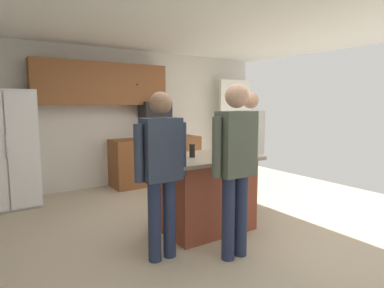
# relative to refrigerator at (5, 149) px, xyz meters

# --- Properties ---
(floor) EXTENTS (7.04, 7.04, 0.00)m
(floor) POSITION_rel_refrigerator_xyz_m (2.00, -2.38, -0.89)
(floor) COLOR #B7A88E
(floor) RESTS_ON ground
(ceiling) EXTENTS (7.04, 7.04, 0.00)m
(ceiling) POSITION_rel_refrigerator_xyz_m (2.00, -2.38, 1.71)
(ceiling) COLOR white
(back_wall) EXTENTS (6.40, 0.10, 2.60)m
(back_wall) POSITION_rel_refrigerator_xyz_m (2.00, 0.42, 0.41)
(back_wall) COLOR silver
(back_wall) RESTS_ON ground
(french_door_window_panel) EXTENTS (0.90, 0.06, 2.00)m
(french_door_window_panel) POSITION_rel_refrigerator_xyz_m (4.60, 0.02, 0.21)
(french_door_window_panel) COLOR white
(french_door_window_panel) RESTS_ON ground
(cabinet_run_upper) EXTENTS (2.40, 0.38, 0.75)m
(cabinet_run_upper) POSITION_rel_refrigerator_xyz_m (1.60, 0.22, 1.03)
(cabinet_run_upper) COLOR brown
(cabinet_run_lower) EXTENTS (1.80, 0.63, 0.90)m
(cabinet_run_lower) POSITION_rel_refrigerator_xyz_m (2.60, 0.10, -0.44)
(cabinet_run_lower) COLOR brown
(cabinet_run_lower) RESTS_ON ground
(refrigerator) EXTENTS (0.88, 0.76, 1.78)m
(refrigerator) POSITION_rel_refrigerator_xyz_m (0.00, 0.00, 0.00)
(refrigerator) COLOR white
(refrigerator) RESTS_ON ground
(microwave_over_range) EXTENTS (0.56, 0.40, 0.32)m
(microwave_over_range) POSITION_rel_refrigerator_xyz_m (2.60, 0.12, 0.56)
(microwave_over_range) COLOR black
(kitchen_island) EXTENTS (1.20, 0.89, 0.93)m
(kitchen_island) POSITION_rel_refrigerator_xyz_m (2.01, -2.40, -0.42)
(kitchen_island) COLOR brown
(kitchen_island) RESTS_ON ground
(person_elder_center) EXTENTS (0.57, 0.23, 1.76)m
(person_elder_center) POSITION_rel_refrigerator_xyz_m (1.82, -3.18, 0.13)
(person_elder_center) COLOR #232D4C
(person_elder_center) RESTS_ON ground
(person_host_foreground) EXTENTS (0.57, 0.22, 1.69)m
(person_host_foreground) POSITION_rel_refrigerator_xyz_m (1.19, -2.80, 0.08)
(person_host_foreground) COLOR #232D4C
(person_host_foreground) RESTS_ON ground
(person_guest_right) EXTENTS (0.57, 0.23, 1.73)m
(person_guest_right) POSITION_rel_refrigerator_xyz_m (2.93, -2.20, 0.11)
(person_guest_right) COLOR #4C5166
(person_guest_right) RESTS_ON ground
(mug_ceramic_white) EXTENTS (0.13, 0.08, 0.10)m
(mug_ceramic_white) POSITION_rel_refrigerator_xyz_m (1.58, -2.25, 0.09)
(mug_ceramic_white) COLOR #4C6B99
(mug_ceramic_white) RESTS_ON kitchen_island
(glass_dark_ale) EXTENTS (0.06, 0.06, 0.16)m
(glass_dark_ale) POSITION_rel_refrigerator_xyz_m (2.11, -2.68, 0.12)
(glass_dark_ale) COLOR black
(glass_dark_ale) RESTS_ON kitchen_island
(glass_short_whisky) EXTENTS (0.07, 0.07, 0.15)m
(glass_short_whisky) POSITION_rel_refrigerator_xyz_m (2.31, -2.36, 0.12)
(glass_short_whisky) COLOR black
(glass_short_whisky) RESTS_ON kitchen_island
(tumbler_amber) EXTENTS (0.07, 0.07, 0.16)m
(tumbler_amber) POSITION_rel_refrigerator_xyz_m (1.82, -2.38, 0.12)
(tumbler_amber) COLOR black
(tumbler_amber) RESTS_ON kitchen_island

